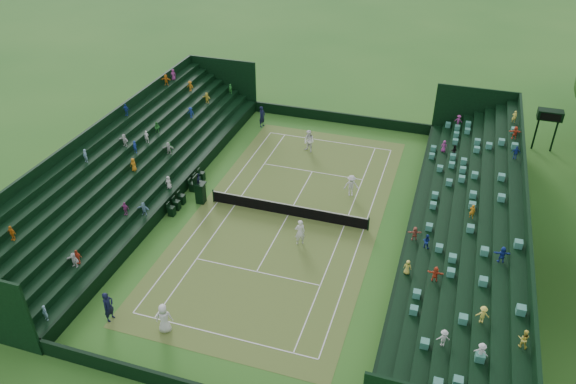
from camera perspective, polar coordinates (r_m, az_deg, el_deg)
name	(u,v)px	position (r m, az deg, el deg)	size (l,w,h in m)	color
ground	(288,215)	(40.14, 0.00, -2.40)	(160.00, 160.00, 0.00)	#27631F
court_surface	(288,215)	(40.14, 0.00, -2.39)	(12.97, 26.77, 0.01)	#437D29
perimeter_wall_north	(340,118)	(53.21, 5.29, 7.52)	(17.17, 0.20, 1.00)	black
perimeter_wall_east	(408,232)	(38.61, 12.11, -3.97)	(0.20, 31.77, 1.00)	black
perimeter_wall_west	(180,190)	(42.79, -10.88, 0.21)	(0.20, 31.77, 1.00)	black
north_grandstand	(475,231)	(38.06, 18.51, -3.75)	(6.60, 32.00, 4.90)	black
south_grandstand	(129,169)	(44.23, -15.83, 2.24)	(6.60, 32.00, 4.90)	black
tennis_net	(288,209)	(39.84, 0.00, -1.78)	(11.67, 0.10, 1.06)	black
scoreboard_tower	(550,116)	(51.85, 25.05, 6.97)	(2.00, 1.00, 3.70)	black
umpire_chair	(200,190)	(41.47, -8.92, 0.18)	(0.78, 0.78, 2.47)	black
courtside_chairs	(187,193)	(42.61, -10.20, -0.06)	(0.47, 5.44, 1.01)	black
player_near_west	(164,318)	(31.89, -12.49, -12.41)	(0.91, 0.59, 1.87)	white
player_near_east	(300,232)	(36.96, 1.22, -4.10)	(0.70, 0.46, 1.92)	white
player_far_west	(309,141)	(47.77, 2.15, 5.18)	(0.96, 0.75, 1.97)	white
player_far_east	(351,186)	(42.14, 6.44, 0.66)	(1.10, 0.64, 1.71)	silver
line_judge_north	(262,117)	(52.12, -2.65, 7.66)	(0.73, 0.48, 1.99)	black
line_judge_south	(108,307)	(33.27, -17.78, -11.03)	(0.70, 0.46, 1.93)	black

